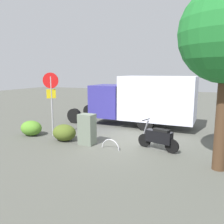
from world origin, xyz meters
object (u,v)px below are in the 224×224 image
(box_truck_near, at_px, (142,99))
(bike_rack_hoop, at_px, (110,149))
(motorcycle, at_px, (159,138))
(stop_sign, at_px, (51,94))
(utility_cabinet, at_px, (87,129))

(box_truck_near, distance_m, bike_rack_hoop, 4.82)
(motorcycle, height_order, stop_sign, stop_sign)
(box_truck_near, bearing_deg, motorcycle, 116.92)
(utility_cabinet, bearing_deg, stop_sign, -13.26)
(stop_sign, bearing_deg, utility_cabinet, 166.74)
(stop_sign, relative_size, bike_rack_hoop, 3.66)
(motorcycle, relative_size, bike_rack_hoop, 2.08)
(bike_rack_hoop, bearing_deg, box_truck_near, -88.65)
(utility_cabinet, height_order, bike_rack_hoop, utility_cabinet)
(motorcycle, xyz_separation_m, bike_rack_hoop, (1.83, 0.69, -0.52))
(utility_cabinet, bearing_deg, box_truck_near, -103.96)
(box_truck_near, xyz_separation_m, bike_rack_hoop, (-0.11, 4.54, -1.61))
(box_truck_near, bearing_deg, stop_sign, 48.92)
(bike_rack_hoop, bearing_deg, stop_sign, -11.31)
(utility_cabinet, bearing_deg, bike_rack_hoop, 172.48)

